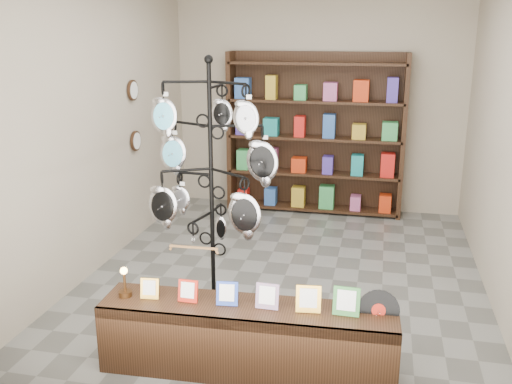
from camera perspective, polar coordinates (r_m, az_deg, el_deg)
ground at (r=6.05m, az=2.92°, el=-8.32°), size 5.00×5.00×0.00m
room_envelope at (r=5.55m, az=3.19°, el=9.35°), size 5.00×5.00×5.00m
display_tree at (r=4.95m, az=-4.53°, el=2.28°), size 1.17×1.01×2.29m
front_shelf at (r=4.38m, az=-0.87°, el=-14.44°), size 2.20×0.54×0.77m
back_shelving at (r=7.92m, az=5.89°, el=5.30°), size 2.42×0.36×2.20m
wall_clocks at (r=6.94m, az=-12.08°, el=7.46°), size 0.03×0.24×0.84m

